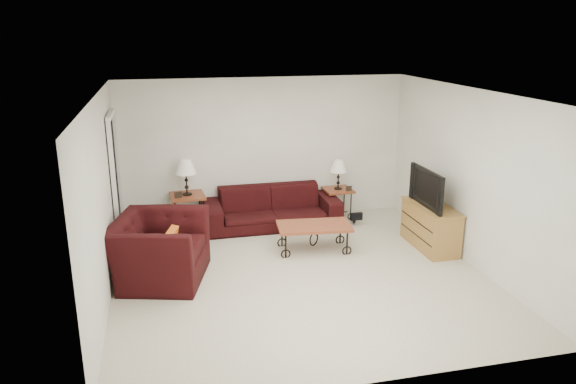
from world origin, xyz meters
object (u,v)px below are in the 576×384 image
Objects in this scene: side_table_right at (338,203)px; coffee_table at (314,237)px; tv_stand at (430,226)px; television at (432,188)px; sofa at (272,207)px; lamp_right at (338,175)px; armchair at (159,249)px; side_table_left at (188,212)px; lamp_left at (186,177)px; backpack at (354,212)px.

coffee_table is at bearing -121.11° from side_table_right.
television is at bearing 180.00° from tv_stand.
lamp_right reaches higher than sofa.
lamp_right reaches higher than side_table_right.
tv_stand is (4.11, 0.20, -0.09)m from armchair.
sofa is 1.43m from side_table_left.
lamp_right is at bearing 0.00° from lamp_left.
armchair is at bearing -138.44° from sofa.
coffee_table is (-0.84, -1.38, -0.06)m from side_table_right.
armchair is (-1.90, -1.69, 0.09)m from sofa.
lamp_left is 2.66m from lamp_right.
backpack is at bearing -149.32° from television.
coffee_table is (-0.84, -1.38, -0.59)m from lamp_right.
side_table_left is at bearing 172.75° from sofa.
coffee_table is 1.95m from television.
lamp_left reaches higher than armchair.
armchair is at bearing -87.18° from television.
backpack is (-0.78, 1.28, -0.13)m from tv_stand.
tv_stand is (0.96, -1.67, 0.07)m from side_table_right.
television is (4.08, 0.20, 0.54)m from armchair.
sofa is 2.05× the size of tv_stand.
armchair is at bearing -104.70° from side_table_left.
sofa is 2.55m from armchair.
coffee_table is 0.99× the size of tv_stand.
tv_stand is 1.50m from backpack.
backpack is (0.18, -0.39, -0.06)m from side_table_right.
backpack is at bearing -65.17° from lamp_right.
television is at bearing -24.89° from lamp_left.
television is at bearing -34.31° from sofa.
coffee_table is (1.82, -1.38, -0.71)m from lamp_left.
lamp_right is at bearing 0.00° from side_table_right.
television is at bearing -71.70° from armchair.
coffee_table is 2.37m from armchair.
sofa is at bearing 145.93° from tv_stand.
television is (0.94, -1.67, 0.70)m from side_table_right.
sofa is at bearing 178.58° from backpack.
sofa reaches higher than backpack.
lamp_right is at bearing -43.81° from armchair.
side_table_left is at bearing -180.00° from side_table_right.
lamp_right reaches higher than tv_stand.
side_table_left is at bearing -180.00° from lamp_right.
lamp_right reaches higher than side_table_left.
side_table_left is 0.54× the size of tv_stand.
coffee_table is at bearing 171.02° from tv_stand.
armchair reaches higher than coffee_table.
side_table_right reaches higher than backpack.
lamp_left reaches higher than sofa.
sofa is 2.66m from tv_stand.
tv_stand is 2.74× the size of backpack.
side_table_left is (-1.41, 0.18, -0.03)m from sofa.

